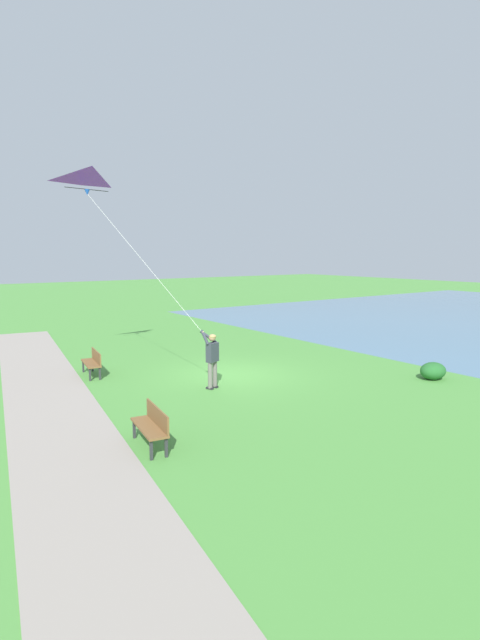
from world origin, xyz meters
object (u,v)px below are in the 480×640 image
at_px(park_bench_far_walkway, 152,424).
at_px(flying_kite, 93,182).
at_px(park_bench_near_walkway, 93,361).
at_px(person_kite_flyer, 212,356).
at_px(lakeside_shrub, 433,371).

bearing_deg(park_bench_far_walkway, flying_kite, -101.63).
bearing_deg(park_bench_far_walkway, park_bench_near_walkway, -98.37).
relative_size(person_kite_flyer, park_bench_near_walkway, 1.18).
bearing_deg(park_bench_far_walkway, lakeside_shrub, 178.95).
xyz_separation_m(park_bench_near_walkway, lakeside_shrub, (-9.18, 7.11, -0.22)).
bearing_deg(park_bench_near_walkway, park_bench_far_walkway, 81.63).
height_order(person_kite_flyer, lakeside_shrub, person_kite_flyer).
height_order(person_kite_flyer, park_bench_near_walkway, person_kite_flyer).
distance_m(person_kite_flyer, lakeside_shrub, 7.51).
bearing_deg(person_kite_flyer, flying_kite, -69.46).
xyz_separation_m(park_bench_near_walkway, park_bench_far_walkway, (1.02, 6.93, 0.00)).
relative_size(park_bench_far_walkway, lakeside_shrub, 1.63).
distance_m(park_bench_near_walkway, lakeside_shrub, 11.61).
xyz_separation_m(person_kite_flyer, lakeside_shrub, (-6.66, 3.37, -0.76)).
relative_size(person_kite_flyer, park_bench_far_walkway, 1.18).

